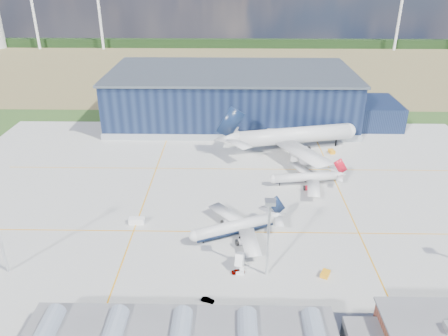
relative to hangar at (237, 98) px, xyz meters
The scene contains 18 objects.
ground 95.56m from the hangar, 91.70° to the right, with size 600.00×600.00×0.00m, color #2F4E1D.
apron 85.64m from the hangar, 91.90° to the right, with size 220.00×160.00×0.08m.
farmland 125.76m from the hangar, 91.29° to the left, with size 600.00×220.00×0.01m, color #927F4E.
treeline 205.36m from the hangar, 90.78° to the left, with size 600.00×8.00×8.00m, color black.
horizon_dressing 279.32m from the hangar, 134.20° to the left, with size 440.20×18.00×70.00m.
hangar is the anchor object (origin of this frame).
light_mast_center 125.07m from the hangar, 86.70° to the right, with size 2.60×2.60×23.00m.
airliner_navy 107.00m from the hangar, 90.73° to the right, with size 32.64×31.93×10.64m, color silver, non-canonical shape.
airliner_red 77.27m from the hangar, 71.05° to the right, with size 30.28×29.63×9.88m, color silver, non-canonical shape.
airliner_widebody 46.91m from the hangar, 58.07° to the right, with size 65.18×63.77×21.26m, color silver, non-canonical shape.
gse_tug_b 127.66m from the hangar, 79.64° to the right, with size 2.02×3.03×1.31m, color #FEA316.
gse_van_a 106.28m from the hangar, 107.97° to the right, with size 2.11×4.85×2.11m, color white.
gse_van_b 59.61m from the hangar, 64.75° to the right, with size 2.49×5.42×2.49m, color white.
gse_tug_c 60.63m from the hangar, 46.24° to the right, with size 2.16×3.45×1.51m, color #FEA316.
gse_van_c 141.43m from the hangar, 85.91° to the right, with size 2.52×5.25×2.52m, color white.
airstair 122.15m from the hangar, 89.96° to the right, with size 2.07×5.17×3.31m, color white.
car_a 124.92m from the hangar, 90.17° to the right, with size 1.44×3.57×1.22m, color #99999E.
car_b 136.13m from the hangar, 93.40° to the right, with size 1.15×3.30×1.09m, color #99999E.
Camera 1 is at (0.32, -123.48, 76.78)m, focal length 35.00 mm.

